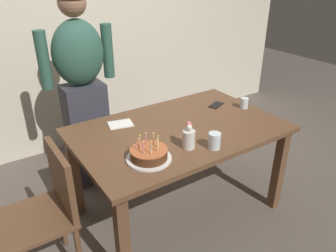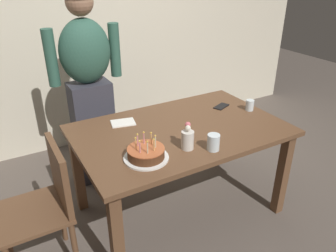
{
  "view_description": "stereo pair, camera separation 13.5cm",
  "coord_description": "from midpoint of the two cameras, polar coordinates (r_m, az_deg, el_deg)",
  "views": [
    {
      "loc": [
        -1.23,
        -1.71,
        1.81
      ],
      "look_at": [
        -0.16,
        -0.1,
        0.84
      ],
      "focal_mm": 34.97,
      "sensor_mm": 36.0,
      "label": 1
    },
    {
      "loc": [
        -1.12,
        -1.78,
        1.81
      ],
      "look_at": [
        -0.16,
        -0.1,
        0.84
      ],
      "focal_mm": 34.97,
      "sensor_mm": 36.0,
      "label": 2
    }
  ],
  "objects": [
    {
      "name": "dining_chair",
      "position": [
        2.14,
        -21.87,
        -12.94
      ],
      "size": [
        0.42,
        0.42,
        0.87
      ],
      "rotation": [
        0.0,
        0.0,
        -1.57
      ],
      "color": "brown",
      "rests_on": "ground_plane"
    },
    {
      "name": "cell_phone",
      "position": [
        2.76,
        6.98,
        3.64
      ],
      "size": [
        0.16,
        0.12,
        0.01
      ],
      "primitive_type": "cube",
      "rotation": [
        0.0,
        0.0,
        0.38
      ],
      "color": "black",
      "rests_on": "dining_table"
    },
    {
      "name": "water_glass_far",
      "position": [
        2.1,
        6.27,
        -2.6
      ],
      "size": [
        0.08,
        0.08,
        0.11
      ],
      "primitive_type": "cylinder",
      "color": "silver",
      "rests_on": "dining_table"
    },
    {
      "name": "napkin_stack",
      "position": [
        2.44,
        -9.87,
        0.3
      ],
      "size": [
        0.2,
        0.17,
        0.01
      ],
      "primitive_type": "cube",
      "rotation": [
        0.0,
        0.0,
        -0.22
      ],
      "color": "white",
      "rests_on": "dining_table"
    },
    {
      "name": "ground_plane",
      "position": [
        2.78,
        0.21,
        -14.08
      ],
      "size": [
        10.0,
        10.0,
        0.0
      ],
      "primitive_type": "plane",
      "color": "#564C44"
    },
    {
      "name": "person_man_bearded",
      "position": [
        2.8,
        -16.0,
        6.02
      ],
      "size": [
        0.61,
        0.27,
        1.66
      ],
      "rotation": [
        0.0,
        0.0,
        3.14
      ],
      "color": "#33333D",
      "rests_on": "ground_plane"
    },
    {
      "name": "flower_vase",
      "position": [
        2.08,
        1.79,
        -2.12
      ],
      "size": [
        0.08,
        0.08,
        0.18
      ],
      "color": "silver",
      "rests_on": "dining_table"
    },
    {
      "name": "dining_table",
      "position": [
        2.41,
        0.23,
        -2.41
      ],
      "size": [
        1.5,
        0.96,
        0.74
      ],
      "color": "brown",
      "rests_on": "ground_plane"
    },
    {
      "name": "water_glass_near",
      "position": [
        2.73,
        11.79,
        3.91
      ],
      "size": [
        0.07,
        0.07,
        0.09
      ],
      "primitive_type": "cylinder",
      "color": "silver",
      "rests_on": "dining_table"
    },
    {
      "name": "birthday_cake",
      "position": [
        1.98,
        -5.32,
        -5.0
      ],
      "size": [
        0.28,
        0.28,
        0.16
      ],
      "color": "white",
      "rests_on": "dining_table"
    },
    {
      "name": "back_wall",
      "position": [
        3.54,
        -14.56,
        17.53
      ],
      "size": [
        5.2,
        0.1,
        2.6
      ],
      "primitive_type": "cube",
      "color": "beige",
      "rests_on": "ground_plane"
    }
  ]
}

